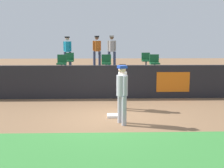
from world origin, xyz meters
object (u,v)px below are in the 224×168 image
player_fielder_home (123,84)px  seat_back_left (70,59)px  first_base (113,116)px  seat_front_left (62,62)px  spectator_capped (67,49)px  seat_back_right (146,59)px  seat_front_center (106,62)px  spectator_hooded (112,49)px  player_runner_visitor (122,91)px  spectator_casual (97,49)px  seat_front_right (154,62)px

player_fielder_home → seat_back_left: seat_back_left is taller
first_base → seat_front_left: bearing=116.8°
seat_back_left → spectator_capped: bearing=103.1°
seat_back_right → spectator_capped: bearing=168.7°
spectator_capped → seat_front_center: bearing=141.7°
seat_back_right → spectator_hooded: size_ratio=0.47×
player_runner_visitor → seat_back_left: 7.78m
spectator_hooded → player_fielder_home: bearing=100.8°
seat_back_right → seat_back_left: same height
spectator_casual → seat_front_center: bearing=86.5°
player_fielder_home → spectator_hooded: bearing=-179.7°
player_fielder_home → seat_back_left: bearing=-156.3°
seat_front_left → spectator_casual: bearing=59.4°
seat_front_left → spectator_casual: 3.35m
player_runner_visitor → seat_front_right: size_ratio=2.22×
seat_front_right → player_runner_visitor: bearing=-109.5°
seat_front_left → player_runner_visitor: bearing=-64.7°
seat_front_right → seat_back_right: (-0.17, 1.80, -0.00)m
player_fielder_home → seat_front_center: bearing=-172.8°
first_base → spectator_capped: (-2.40, 7.39, 2.03)m
seat_front_right → seat_front_left: bearing=-180.0°
player_runner_visitor → spectator_hooded: (-0.09, 7.99, 1.02)m
first_base → spectator_capped: 8.03m
spectator_hooded → spectator_casual: 0.96m
player_fielder_home → seat_front_left: seat_front_left is taller
player_runner_visitor → seat_back_left: seat_back_left is taller
seat_front_center → seat_front_left: same height
seat_front_center → seat_back_left: (-2.02, 1.80, -0.00)m
player_fielder_home → seat_front_center: (-0.58, 3.60, 0.54)m
player_fielder_home → seat_back_left: 6.02m
player_runner_visitor → seat_front_right: (1.97, 5.57, 0.45)m
seat_back_left → first_base: bearing=-71.4°
first_base → seat_back_left: bearing=108.6°
player_fielder_home → seat_front_right: seat_front_right is taller
first_base → seat_front_center: seat_front_center is taller
first_base → seat_front_right: bearing=64.6°
first_base → spectator_hooded: bearing=88.6°
seat_back_right → spectator_capped: spectator_capped is taller
seat_front_right → seat_front_left: (-4.60, -0.00, -0.00)m
spectator_capped → spectator_casual: (1.71, 0.15, 0.02)m
player_runner_visitor → seat_front_left: 6.17m
player_fielder_home → player_runner_visitor: (-0.15, -1.97, 0.08)m
spectator_capped → seat_front_left: bearing=102.7°
seat_back_right → spectator_hooded: bearing=161.9°
spectator_hooded → player_runner_visitor: bearing=99.2°
player_runner_visitor → seat_front_center: 5.60m
seat_front_center → seat_front_right: size_ratio=1.00×
seat_front_right → spectator_capped: 5.38m
player_runner_visitor → seat_back_left: size_ratio=2.22×
player_runner_visitor → seat_back_right: size_ratio=2.22×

